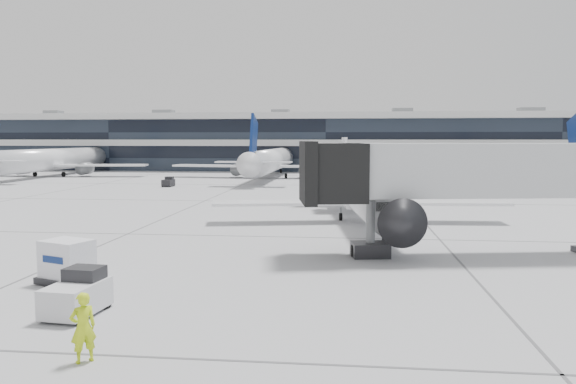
# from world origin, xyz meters

# --- Properties ---
(ground) EXTENTS (220.00, 220.00, 0.00)m
(ground) POSITION_xyz_m (0.00, 0.00, 0.00)
(ground) COLOR gray
(ground) RESTS_ON ground
(terminal) EXTENTS (170.00, 22.00, 10.00)m
(terminal) POSITION_xyz_m (0.00, 82.00, 5.00)
(terminal) COLOR black
(terminal) RESTS_ON ground
(bg_jet_left) EXTENTS (32.00, 40.00, 9.60)m
(bg_jet_left) POSITION_xyz_m (-45.00, 55.00, 0.00)
(bg_jet_left) COLOR white
(bg_jet_left) RESTS_ON ground
(bg_jet_center) EXTENTS (32.00, 40.00, 9.60)m
(bg_jet_center) POSITION_xyz_m (-8.00, 55.00, 0.00)
(bg_jet_center) COLOR white
(bg_jet_center) RESTS_ON ground
(bg_jet_right) EXTENTS (32.00, 40.00, 9.60)m
(bg_jet_right) POSITION_xyz_m (32.00, 55.00, 0.00)
(bg_jet_right) COLOR white
(bg_jet_right) RESTS_ON ground
(regional_jet) EXTENTS (22.08, 27.57, 6.36)m
(regional_jet) POSITION_xyz_m (5.28, 6.77, 2.17)
(regional_jet) COLOR white
(regional_jet) RESTS_ON ground
(jet_bridge) EXTENTS (19.25, 6.63, 6.19)m
(jet_bridge) POSITION_xyz_m (12.41, -4.30, 4.51)
(jet_bridge) COLOR silver
(jet_bridge) RESTS_ON ground
(ramp_worker) EXTENTS (0.85, 0.85, 1.99)m
(ramp_worker) POSITION_xyz_m (-2.92, -20.53, 0.99)
(ramp_worker) COLOR #CAEA18
(ramp_worker) RESTS_ON ground
(baggage_tug) EXTENTS (1.71, 2.63, 1.59)m
(baggage_tug) POSITION_xyz_m (-5.14, -16.44, 0.71)
(baggage_tug) COLOR silver
(baggage_tug) RESTS_ON ground
(cargo_uld) EXTENTS (2.71, 2.36, 1.85)m
(cargo_uld) POSITION_xyz_m (-7.61, -12.45, 0.93)
(cargo_uld) COLOR black
(cargo_uld) RESTS_ON ground
(traffic_cone) EXTENTS (0.39, 0.39, 0.54)m
(traffic_cone) POSITION_xyz_m (-7.50, 16.05, 0.26)
(traffic_cone) COLOR red
(traffic_cone) RESTS_ON ground
(far_tug) EXTENTS (1.27, 2.07, 1.29)m
(far_tug) POSITION_xyz_m (-19.10, 36.17, 0.58)
(far_tug) COLOR black
(far_tug) RESTS_ON ground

